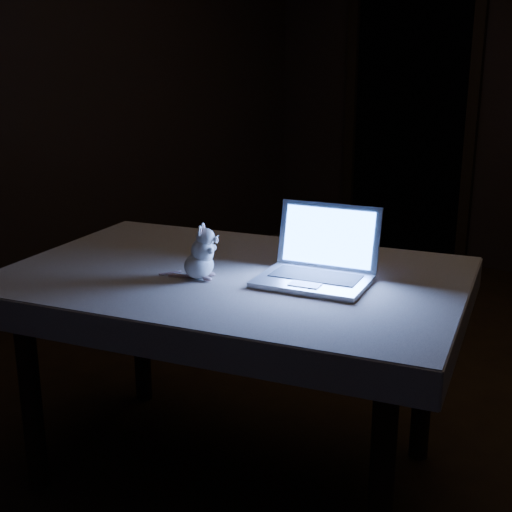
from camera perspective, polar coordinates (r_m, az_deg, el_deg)
The scene contains 7 objects.
floor at distance 3.02m, azimuth 10.49°, elevation -13.56°, with size 5.00×5.00×0.00m, color black.
left_wall at distance 4.14m, azimuth -18.25°, elevation 12.78°, with size 0.04×5.00×2.60m, color black.
doorway at distance 5.38m, azimuth 12.68°, elevation 11.26°, with size 1.06×0.36×2.13m, color black, non-canonical shape.
table at distance 2.50m, azimuth -1.79°, elevation -9.99°, with size 1.44×0.92×0.77m, color black, non-canonical shape.
tablecloth at distance 2.31m, azimuth -0.75°, elevation -3.04°, with size 1.54×1.03×0.11m, color #C5B2A0, non-canonical shape.
laptop at distance 2.20m, azimuth 4.80°, elevation 0.64°, with size 0.35×0.31×0.24m, color #B7B7BC, non-canonical shape.
plush_mouse at distance 2.26m, azimuth -4.81°, elevation 0.34°, with size 0.13×0.13×0.18m, color silver, non-canonical shape.
Camera 1 is at (1.12, -2.38, 1.48)m, focal length 48.00 mm.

